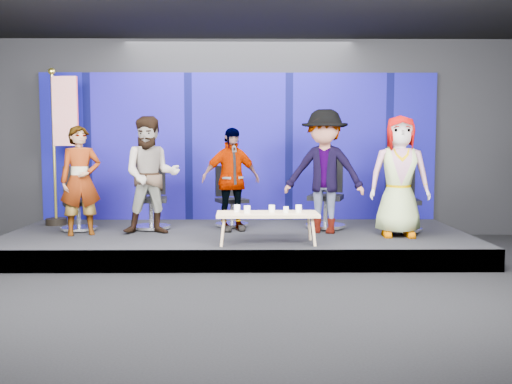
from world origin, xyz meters
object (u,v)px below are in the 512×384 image
panelist_e (399,176)px  mug_c (272,209)px  chair_e (402,208)px  coffee_table (267,215)px  flag_stand (61,143)px  panelist_a (81,181)px  mug_e (299,209)px  mug_d (286,210)px  chair_b (151,206)px  chair_c (231,206)px  chair_a (78,209)px  chair_d (326,204)px  panelist_d (324,171)px  panelist_c (231,180)px  mug_b (247,209)px  panelist_b (151,175)px  mug_a (237,208)px

panelist_e → mug_c: panelist_e is taller
chair_e → coffee_table: bearing=-148.2°
flag_stand → panelist_a: bearing=-55.9°
chair_e → mug_e: 1.97m
mug_d → mug_e: 0.19m
chair_b → chair_c: bearing=5.4°
mug_c → mug_e: bearing=-2.2°
chair_a → chair_b: chair_b is taller
chair_d → mug_d: 1.63m
panelist_d → flag_stand: (-4.26, 0.86, 0.44)m
chair_e → chair_c: bearing=173.1°
panelist_d → mug_c: (-0.83, -0.86, -0.47)m
panelist_c → mug_c: bearing=-82.5°
panelist_d → mug_e: panelist_d is taller
chair_a → panelist_d: (3.83, -0.29, 0.61)m
panelist_d → mug_d: size_ratio=21.70×
panelist_a → mug_b: panelist_a is taller
panelist_e → chair_d: bearing=143.8°
panelist_b → chair_e: panelist_b is taller
coffee_table → mug_a: (-0.42, 0.08, 0.09)m
chair_d → panelist_a: bearing=-153.6°
chair_b → mug_c: size_ratio=11.14×
chair_a → chair_e: size_ratio=0.92×
coffee_table → mug_a: bearing=169.2°
mug_e → chair_c: bearing=121.9°
panelist_c → panelist_d: panelist_d is taller
mug_a → panelist_b: bearing=149.3°
panelist_c → mug_a: size_ratio=15.78×
mug_d → chair_e: bearing=30.1°
panelist_a → mug_c: size_ratio=16.56×
panelist_e → chair_b: bearing=173.7°
coffee_table → mug_c: 0.12m
panelist_c → chair_d: size_ratio=1.39×
chair_a → panelist_a: panelist_a is taller
panelist_d → panelist_e: (1.06, -0.34, -0.05)m
panelist_b → mug_d: panelist_b is taller
panelist_b → mug_a: bearing=-37.8°
mug_a → mug_d: size_ratio=1.18×
panelist_b → mug_c: panelist_b is taller
mug_d → coffee_table: bearing=175.0°
panelist_b → panelist_d: size_ratio=0.94×
panelist_b → mug_e: panelist_b is taller
chair_d → mug_d: (-0.74, -1.45, 0.09)m
panelist_b → mug_d: bearing=-31.1°
mug_a → mug_b: mug_b is taller
panelist_b → panelist_c: size_ratio=1.10×
panelist_c → coffee_table: 1.32m
chair_a → panelist_b: 1.39m
panelist_d → chair_e: (1.23, 0.13, -0.58)m
coffee_table → chair_b: bearing=143.3°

